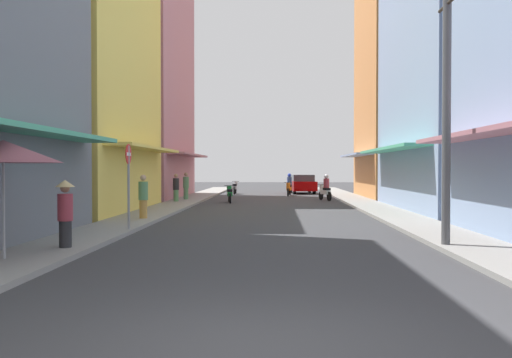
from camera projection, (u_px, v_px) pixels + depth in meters
ground_plane at (271, 210)px, 24.74m from camera, size 101.81×101.81×0.00m
sidewalk_left at (165, 208)px, 24.92m from camera, size 1.87×54.28×0.12m
sidewalk_right at (379, 209)px, 24.55m from camera, size 1.87×54.28×0.12m
building_left_mid at (68, 78)px, 23.34m from camera, size 7.05×10.09×11.81m
building_left_far at (135, 69)px, 34.46m from camera, size 7.05×10.96×16.76m
building_right_mid at (469, 22)px, 23.93m from camera, size 7.05×11.07×17.00m
building_right_far at (411, 86)px, 34.39m from camera, size 7.05×8.66×14.49m
motorbike_white at (325, 189)px, 32.21m from camera, size 0.74×1.75×1.58m
motorbike_silver at (235, 187)px, 40.34m from camera, size 0.55×1.81×0.96m
motorbike_green at (230, 194)px, 30.20m from camera, size 0.56×1.80×0.96m
motorbike_orange at (289, 186)px, 37.88m from camera, size 0.55×1.80×1.58m
parked_car at (302, 184)px, 41.25m from camera, size 2.08×4.23×1.45m
pedestrian_midway at (65, 212)px, 12.20m from camera, size 0.44×0.44×1.66m
pedestrian_far at (143, 198)px, 19.37m from camera, size 0.34×0.34×1.70m
pedestrian_crossing at (176, 189)px, 29.39m from camera, size 0.34×0.34×1.64m
pedestrian_foreground at (186, 187)px, 31.42m from camera, size 0.34×0.34×1.69m
vendor_umbrella at (3, 152)px, 10.63m from camera, size 2.29×2.29×2.49m
utility_pole at (447, 111)px, 12.64m from camera, size 0.20×1.20×6.40m
street_sign_no_entry at (129, 175)px, 15.84m from camera, size 0.07×0.60×2.65m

